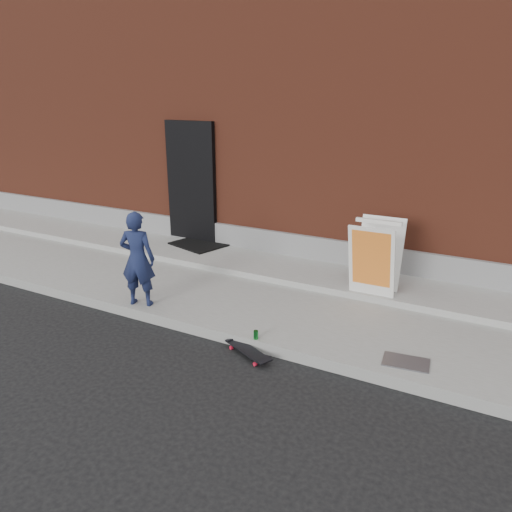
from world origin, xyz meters
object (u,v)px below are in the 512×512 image
Objects in this scene: skateboard at (248,351)px; child at (138,259)px; pizza_sign at (375,257)px; soda_can at (256,335)px.

child is at bearing 170.61° from skateboard.
pizza_sign is 2.21m from soda_can.
skateboard is at bearing -95.67° from soda_can.
skateboard is at bearing -113.71° from pizza_sign.
pizza_sign reaches higher than skateboard.
soda_can is (1.95, -0.15, -0.62)m from child.
child reaches higher than pizza_sign.
pizza_sign is at bearing 66.29° from skateboard.
skateboard is 0.22m from soda_can.
soda_can is at bearing 84.33° from skateboard.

